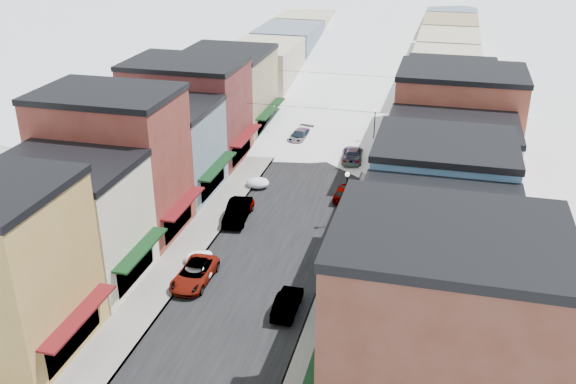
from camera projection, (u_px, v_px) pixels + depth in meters
The scene contains 33 objects.
road at pixel (348, 110), 88.18m from camera, with size 10.00×160.00×0.01m, color black.
sidewalk_left at pixel (301, 106), 89.61m from camera, with size 3.20×160.00×0.15m, color gray.
sidewalk_right at pixel (396, 113), 86.69m from camera, with size 3.20×160.00×0.15m, color gray.
curb_left at pixel (312, 107), 89.27m from camera, with size 0.10×160.00×0.15m, color slate.
curb_right at pixel (385, 112), 87.03m from camera, with size 0.10×160.00×0.15m, color slate.
bldg_l_cream at pixel (69, 222), 47.23m from camera, with size 11.30×8.20×9.50m.
bldg_l_brick_near at pixel (113, 163), 53.78m from camera, with size 12.30×8.20×12.50m.
bldg_l_grayblue at pixel (163, 148), 61.89m from camera, with size 11.30×9.20×9.00m.
bldg_l_brick_far at pixel (188, 110), 69.63m from camera, with size 13.30×9.20×11.00m.
bldg_l_tan at pixel (227, 91), 78.44m from camera, with size 11.30×11.20×10.00m.
bldg_r_brick_near at pixel (439, 339), 32.27m from camera, with size 12.30×9.20×12.50m.
bldg_r_green at pixel (434, 271), 40.95m from camera, with size 11.30×9.20×9.50m.
bldg_r_blue at pixel (440, 205), 48.67m from camera, with size 11.30×9.20×10.50m.
bldg_r_cream at pixel (448, 170), 56.81m from camera, with size 12.30×9.20×9.00m.
bldg_r_brick_far at pixel (457, 126), 64.12m from camera, with size 13.30×9.20×11.50m.
bldg_r_tan at pixel (448, 106), 73.58m from camera, with size 11.30×11.20×9.50m.
distant_blocks at pixel (371, 47), 106.80m from camera, with size 34.00×55.00×8.00m.
overhead_cables at pixel (333, 90), 74.58m from camera, with size 16.40×15.04×0.04m.
car_white_suv at pixel (194, 274), 48.23m from camera, with size 2.43×5.27×1.46m, color silver.
car_silver_sedan at pixel (241, 209), 58.52m from camera, with size 1.60×3.98×1.36m, color #AEB0B6.
car_dark_hatch at pixel (237, 212), 57.59m from camera, with size 1.80×5.15×1.70m, color black.
car_silver_wagon at pixel (300, 136), 76.22m from camera, with size 2.09×5.13×1.49m, color #A8AAB0.
car_green_sedan at pixel (287, 303), 44.84m from camera, with size 1.48×4.24×1.40m, color black.
car_gray_suv at pixel (345, 192), 61.76m from camera, with size 1.67×4.15×1.41m, color gray.
car_black_sedan at pixel (352, 154), 70.75m from camera, with size 2.19×5.38×1.56m, color black.
car_lane_silver at pixel (337, 112), 84.97m from camera, with size 1.60×3.98×1.36m, color #ACAEB5.
car_lane_white at pixel (360, 91), 94.11m from camera, with size 2.59×5.63×1.56m, color white.
trash_can at pixel (347, 212), 57.98m from camera, with size 0.58×0.58×0.98m.
streetlamp_near at pixel (347, 192), 55.69m from camera, with size 0.41×0.41×4.96m.
streetlamp_far at pixel (375, 122), 73.97m from camera, with size 0.37×0.37×4.44m.
snow_pile_near at pixel (196, 273), 48.75m from camera, with size 2.61×2.81×1.11m.
snow_pile_mid at pixel (199, 258), 50.87m from camera, with size 2.27×2.60×0.96m.
snow_pile_far at pixel (258, 183), 64.39m from camera, with size 2.31×2.62×0.98m.
Camera 1 is at (12.70, -24.34, 26.41)m, focal length 40.00 mm.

